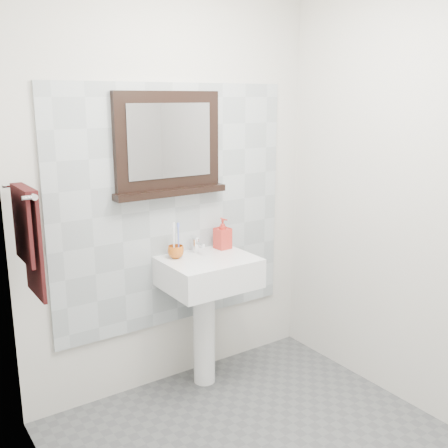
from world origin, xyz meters
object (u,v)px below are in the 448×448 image
Objects in this scene: pedestal_sink at (208,286)px; toothbrush_cup at (176,252)px; soap_dispenser at (223,233)px; hand_towel at (28,234)px; framed_mirror at (168,146)px.

toothbrush_cup is at bearing 148.20° from pedestal_sink.
hand_towel is (-1.23, -0.15, 0.21)m from soap_dispenser.
soap_dispenser is (0.19, 0.11, 0.28)m from pedestal_sink.
framed_mirror is at bearing 82.61° from toothbrush_cup.
toothbrush_cup is 0.14× the size of framed_mirror.
framed_mirror is (-0.34, 0.07, 0.57)m from soap_dispenser.
hand_towel is at bearing -171.37° from toothbrush_cup.
soap_dispenser reaches higher than pedestal_sink.
pedestal_sink is 0.29m from toothbrush_cup.
soap_dispenser is at bearing -12.08° from framed_mirror.
toothbrush_cup is 0.18× the size of hand_towel.
toothbrush_cup is at bearing 8.63° from hand_towel.
hand_towel is at bearing -166.21° from framed_mirror.
hand_towel is at bearing -177.36° from soap_dispenser.
soap_dispenser is 0.37× the size of hand_towel.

